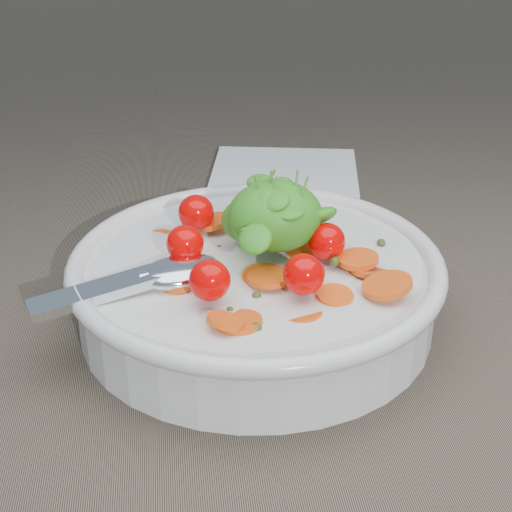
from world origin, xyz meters
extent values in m
plane|color=brown|center=(0.00, 0.00, 0.00)|extent=(6.00, 6.00, 0.00)
cylinder|color=silver|center=(0.01, -0.03, 0.02)|extent=(0.25, 0.25, 0.05)
torus|color=silver|center=(0.01, -0.03, 0.05)|extent=(0.26, 0.26, 0.01)
cylinder|color=silver|center=(0.01, -0.03, 0.00)|extent=(0.12, 0.12, 0.01)
cylinder|color=brown|center=(0.01, -0.03, 0.02)|extent=(0.23, 0.23, 0.04)
cylinder|color=#FA5E15|center=(0.08, -0.05, 0.05)|extent=(0.04, 0.04, 0.01)
cylinder|color=#FA5E15|center=(0.03, -0.10, 0.04)|extent=(0.03, 0.03, 0.01)
cylinder|color=#FA5E15|center=(0.05, 0.01, 0.05)|extent=(0.04, 0.04, 0.01)
cylinder|color=#FA5E15|center=(-0.02, -0.04, 0.05)|extent=(0.03, 0.03, 0.01)
cylinder|color=#FA5E15|center=(-0.01, -0.10, 0.05)|extent=(0.03, 0.03, 0.01)
cylinder|color=#FA5E15|center=(-0.02, 0.03, 0.06)|extent=(0.03, 0.03, 0.01)
cylinder|color=#FA5E15|center=(-0.06, 0.02, 0.04)|extent=(0.04, 0.04, 0.01)
cylinder|color=#FA5E15|center=(-0.02, -0.11, 0.05)|extent=(0.02, 0.03, 0.01)
cylinder|color=#FA5E15|center=(-0.05, -0.05, 0.05)|extent=(0.03, 0.03, 0.01)
cylinder|color=#FA5E15|center=(0.01, -0.06, 0.05)|extent=(0.04, 0.04, 0.01)
cylinder|color=#FA5E15|center=(0.05, -0.08, 0.05)|extent=(0.03, 0.03, 0.01)
cylinder|color=#FA5E15|center=(0.04, -0.02, 0.05)|extent=(0.03, 0.03, 0.01)
cylinder|color=#FA5E15|center=(0.09, -0.08, 0.06)|extent=(0.03, 0.03, 0.01)
cylinder|color=#FA5E15|center=(-0.06, -0.05, 0.05)|extent=(0.03, 0.03, 0.01)
cylinder|color=#FA5E15|center=(0.01, -0.05, 0.05)|extent=(0.03, 0.03, 0.01)
cylinder|color=#FA5E15|center=(-0.05, -0.06, 0.05)|extent=(0.03, 0.03, 0.01)
cylinder|color=#FA5E15|center=(0.08, -0.05, 0.05)|extent=(0.03, 0.03, 0.01)
sphere|color=#394717|center=(0.04, 0.03, 0.05)|extent=(0.01, 0.01, 0.01)
sphere|color=#394717|center=(0.04, -0.06, 0.05)|extent=(0.01, 0.01, 0.01)
sphere|color=#394717|center=(-0.02, -0.09, 0.05)|extent=(0.00, 0.00, 0.00)
sphere|color=#394717|center=(0.08, -0.04, 0.05)|extent=(0.01, 0.01, 0.01)
sphere|color=#394717|center=(-0.05, -0.03, 0.05)|extent=(0.01, 0.01, 0.01)
sphere|color=#394717|center=(-0.04, 0.00, 0.05)|extent=(0.01, 0.01, 0.01)
sphere|color=#394717|center=(0.10, -0.01, 0.05)|extent=(0.01, 0.01, 0.01)
sphere|color=#394717|center=(0.00, -0.07, 0.05)|extent=(0.01, 0.01, 0.01)
sphere|color=#394717|center=(-0.02, 0.00, 0.05)|extent=(0.00, 0.00, 0.00)
sphere|color=#394717|center=(-0.03, 0.01, 0.05)|extent=(0.01, 0.01, 0.01)
sphere|color=#394717|center=(0.00, -0.11, 0.05)|extent=(0.01, 0.01, 0.01)
sphere|color=#394717|center=(-0.03, -0.06, 0.05)|extent=(0.00, 0.00, 0.00)
sphere|color=#394717|center=(0.03, 0.06, 0.05)|extent=(0.01, 0.01, 0.01)
sphere|color=#394717|center=(0.06, -0.05, 0.06)|extent=(0.01, 0.01, 0.01)
sphere|color=#394717|center=(0.02, 0.06, 0.05)|extent=(0.01, 0.01, 0.01)
sphere|color=#394717|center=(0.04, 0.00, 0.06)|extent=(0.00, 0.00, 0.00)
sphere|color=#394717|center=(-0.05, -0.05, 0.05)|extent=(0.01, 0.01, 0.01)
sphere|color=#E10100|center=(0.06, -0.04, 0.06)|extent=(0.03, 0.03, 0.03)
sphere|color=#E10100|center=(0.04, 0.02, 0.07)|extent=(0.03, 0.03, 0.03)
sphere|color=#E10100|center=(-0.03, 0.02, 0.07)|extent=(0.03, 0.03, 0.03)
sphere|color=#E10100|center=(-0.04, -0.03, 0.06)|extent=(0.03, 0.03, 0.03)
sphere|color=#E10100|center=(-0.03, -0.08, 0.06)|extent=(0.03, 0.03, 0.03)
sphere|color=#E10100|center=(0.03, -0.08, 0.07)|extent=(0.03, 0.03, 0.03)
ellipsoid|color=green|center=(0.02, -0.02, 0.08)|extent=(0.07, 0.06, 0.05)
ellipsoid|color=green|center=(0.00, -0.01, 0.07)|extent=(0.04, 0.04, 0.03)
ellipsoid|color=green|center=(0.02, -0.01, 0.08)|extent=(0.03, 0.02, 0.02)
ellipsoid|color=green|center=(0.02, 0.01, 0.09)|extent=(0.03, 0.03, 0.01)
ellipsoid|color=green|center=(0.04, -0.03, 0.08)|extent=(0.03, 0.03, 0.02)
ellipsoid|color=green|center=(0.05, -0.01, 0.07)|extent=(0.02, 0.02, 0.01)
ellipsoid|color=green|center=(0.01, -0.02, 0.08)|extent=(0.02, 0.02, 0.02)
ellipsoid|color=green|center=(0.02, -0.02, 0.08)|extent=(0.03, 0.02, 0.02)
ellipsoid|color=green|center=(0.02, 0.01, 0.08)|extent=(0.03, 0.03, 0.02)
ellipsoid|color=green|center=(0.03, -0.01, 0.08)|extent=(0.02, 0.02, 0.01)
ellipsoid|color=green|center=(0.02, -0.01, 0.08)|extent=(0.02, 0.02, 0.02)
ellipsoid|color=green|center=(0.00, -0.04, 0.08)|extent=(0.03, 0.03, 0.02)
ellipsoid|color=green|center=(0.02, -0.03, 0.08)|extent=(0.03, 0.03, 0.02)
ellipsoid|color=green|center=(0.01, -0.03, 0.10)|extent=(0.02, 0.02, 0.02)
ellipsoid|color=green|center=(0.00, -0.06, 0.08)|extent=(0.03, 0.03, 0.03)
ellipsoid|color=green|center=(0.01, -0.01, 0.10)|extent=(0.02, 0.03, 0.01)
ellipsoid|color=green|center=(0.01, 0.02, 0.07)|extent=(0.03, 0.03, 0.02)
ellipsoid|color=green|center=(0.03, -0.01, 0.10)|extent=(0.03, 0.03, 0.02)
ellipsoid|color=green|center=(0.01, -0.02, 0.09)|extent=(0.03, 0.02, 0.02)
ellipsoid|color=green|center=(0.01, 0.00, 0.07)|extent=(0.03, 0.03, 0.03)
ellipsoid|color=green|center=(0.02, -0.02, 0.08)|extent=(0.02, 0.02, 0.02)
ellipsoid|color=green|center=(0.03, -0.04, 0.09)|extent=(0.03, 0.03, 0.01)
ellipsoid|color=green|center=(0.02, -0.01, 0.09)|extent=(0.03, 0.03, 0.02)
ellipsoid|color=green|center=(0.02, -0.01, 0.10)|extent=(0.02, 0.02, 0.01)
ellipsoid|color=green|center=(0.05, -0.02, 0.08)|extent=(0.04, 0.03, 0.03)
ellipsoid|color=green|center=(0.02, -0.03, 0.10)|extent=(0.03, 0.03, 0.02)
cylinder|color=#4C8C33|center=(0.02, -0.02, 0.09)|extent=(0.00, 0.00, 0.04)
cylinder|color=#4C8C33|center=(0.02, -0.03, 0.09)|extent=(0.01, 0.01, 0.04)
cylinder|color=#4C8C33|center=(0.02, -0.01, 0.09)|extent=(0.02, 0.01, 0.04)
cylinder|color=#4C8C33|center=(0.03, -0.02, 0.09)|extent=(0.01, 0.01, 0.04)
cylinder|color=#4C8C33|center=(0.04, -0.03, 0.09)|extent=(0.02, 0.01, 0.04)
cylinder|color=#4C8C33|center=(0.01, -0.02, 0.09)|extent=(0.01, 0.00, 0.04)
ellipsoid|color=silver|center=(-0.04, -0.05, 0.05)|extent=(0.07, 0.05, 0.02)
cube|color=silver|center=(-0.09, -0.06, 0.05)|extent=(0.11, 0.05, 0.02)
cylinder|color=silver|center=(-0.06, -0.05, 0.05)|extent=(0.02, 0.02, 0.01)
cube|color=white|center=(0.07, 0.25, 0.00)|extent=(0.17, 0.16, 0.01)
camera|label=1|loc=(-0.05, -0.50, 0.31)|focal=55.00mm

